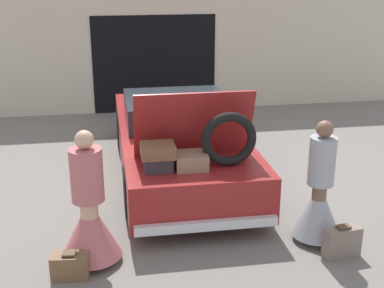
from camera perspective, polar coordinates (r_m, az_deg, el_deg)
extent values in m
plane|color=slate|center=(8.93, -1.37, -3.12)|extent=(40.00, 40.00, 0.00)
cube|color=beige|center=(12.37, -4.08, 9.91)|extent=(12.00, 0.12, 2.80)
cube|color=black|center=(12.35, -4.01, 8.49)|extent=(2.80, 0.02, 2.20)
cube|color=maroon|center=(8.75, -1.40, -0.11)|extent=(1.89, 4.73, 0.63)
cube|color=#1E2328|center=(8.87, -1.69, 3.71)|extent=(1.66, 1.51, 0.42)
cylinder|color=black|center=(10.12, -7.49, 1.61)|extent=(0.18, 0.72, 0.72)
cylinder|color=black|center=(10.31, 2.27, 2.10)|extent=(0.18, 0.72, 0.72)
cylinder|color=black|center=(7.42, -6.56, -5.07)|extent=(0.18, 0.72, 0.72)
cylinder|color=black|center=(7.68, 6.62, -4.19)|extent=(0.18, 0.72, 0.72)
cube|color=silver|center=(6.66, 1.58, -8.67)|extent=(1.80, 0.10, 0.12)
cube|color=maroon|center=(7.14, 0.20, 2.06)|extent=(1.61, 0.33, 0.96)
cube|color=#2D2D33|center=(6.87, -3.63, -2.07)|extent=(0.36, 0.30, 0.19)
cube|color=#8C7259|center=(6.92, -0.11, -1.79)|extent=(0.41, 0.38, 0.20)
cube|color=brown|center=(6.81, -3.67, -0.68)|extent=(0.43, 0.38, 0.17)
torus|color=black|center=(6.92, 3.97, 0.50)|extent=(0.73, 0.12, 0.73)
cylinder|color=tan|center=(6.40, -10.76, -9.10)|extent=(0.21, 0.21, 0.79)
cone|color=#B25B60|center=(6.39, -10.78, -8.79)|extent=(0.71, 0.71, 0.71)
cylinder|color=#B25B60|center=(6.11, -11.17, -3.26)|extent=(0.37, 0.37, 0.62)
sphere|color=tan|center=(5.96, -11.43, 0.45)|extent=(0.21, 0.21, 0.21)
cylinder|color=brown|center=(6.93, 13.25, -7.10)|extent=(0.18, 0.18, 0.77)
cone|color=#9399A3|center=(6.91, 13.28, -6.81)|extent=(0.62, 0.62, 0.69)
cylinder|color=#9399A3|center=(6.66, 13.70, -1.79)|extent=(0.33, 0.33, 0.61)
sphere|color=brown|center=(6.53, 13.98, 1.55)|extent=(0.21, 0.21, 0.21)
cube|color=brown|center=(6.26, -12.88, -12.59)|extent=(0.43, 0.25, 0.29)
cube|color=#4C3823|center=(6.18, -12.99, -11.29)|extent=(0.16, 0.14, 0.02)
cube|color=#75665B|center=(6.74, 15.71, -10.02)|extent=(0.46, 0.24, 0.37)
cube|color=#4C3823|center=(6.64, 15.87, -8.48)|extent=(0.17, 0.13, 0.02)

